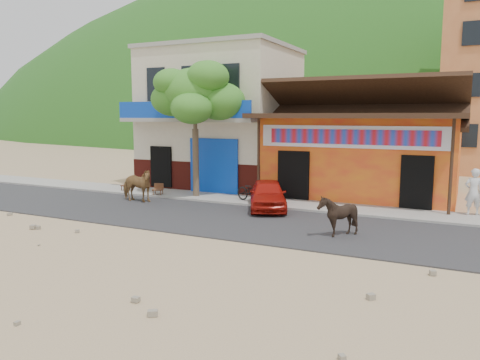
{
  "coord_description": "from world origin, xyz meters",
  "views": [
    {
      "loc": [
        6.27,
        -12.02,
        3.72
      ],
      "look_at": [
        -1.04,
        3.0,
        1.4
      ],
      "focal_mm": 35.0,
      "sensor_mm": 36.0,
      "label": 1
    }
  ],
  "objects_px": {
    "tree": "(195,129)",
    "cafe_chair_left": "(158,184)",
    "cow_tan": "(136,185)",
    "scooter": "(253,191)",
    "cafe_chair_right": "(127,181)",
    "cow_dark": "(338,215)",
    "red_car": "(268,194)",
    "pedestrian": "(473,192)"
  },
  "relations": [
    {
      "from": "tree",
      "to": "scooter",
      "type": "bearing_deg",
      "value": -4.63
    },
    {
      "from": "cow_tan",
      "to": "cafe_chair_right",
      "type": "xyz_separation_m",
      "value": [
        -2.03,
        1.82,
        -0.16
      ]
    },
    {
      "from": "tree",
      "to": "cafe_chair_right",
      "type": "relative_size",
      "value": 6.36
    },
    {
      "from": "cafe_chair_left",
      "to": "cafe_chair_right",
      "type": "distance_m",
      "value": 2.09
    },
    {
      "from": "scooter",
      "to": "red_car",
      "type": "bearing_deg",
      "value": -108.66
    },
    {
      "from": "scooter",
      "to": "cafe_chair_right",
      "type": "relative_size",
      "value": 1.82
    },
    {
      "from": "tree",
      "to": "cafe_chair_left",
      "type": "distance_m",
      "value": 3.11
    },
    {
      "from": "cafe_chair_left",
      "to": "pedestrian",
      "type": "bearing_deg",
      "value": -14.04
    },
    {
      "from": "red_car",
      "to": "pedestrian",
      "type": "xyz_separation_m",
      "value": [
        7.27,
        1.9,
        0.35
      ]
    },
    {
      "from": "red_car",
      "to": "pedestrian",
      "type": "relative_size",
      "value": 2.02
    },
    {
      "from": "tree",
      "to": "cafe_chair_left",
      "type": "relative_size",
      "value": 6.43
    },
    {
      "from": "cow_dark",
      "to": "cow_tan",
      "type": "bearing_deg",
      "value": -110.79
    },
    {
      "from": "tree",
      "to": "cow_dark",
      "type": "xyz_separation_m",
      "value": [
        7.44,
        -3.95,
        -2.44
      ]
    },
    {
      "from": "tree",
      "to": "cow_tan",
      "type": "xyz_separation_m",
      "value": [
        -1.77,
        -1.99,
        -2.36
      ]
    },
    {
      "from": "tree",
      "to": "cafe_chair_left",
      "type": "height_order",
      "value": "tree"
    },
    {
      "from": "tree",
      "to": "cafe_chair_right",
      "type": "distance_m",
      "value": 4.56
    },
    {
      "from": "cow_dark",
      "to": "cafe_chair_left",
      "type": "xyz_separation_m",
      "value": [
        -9.18,
        3.45,
        -0.1
      ]
    },
    {
      "from": "scooter",
      "to": "cafe_chair_left",
      "type": "distance_m",
      "value": 4.64
    },
    {
      "from": "scooter",
      "to": "cafe_chair_right",
      "type": "height_order",
      "value": "cafe_chair_right"
    },
    {
      "from": "cow_tan",
      "to": "cafe_chair_left",
      "type": "relative_size",
      "value": 1.82
    },
    {
      "from": "cow_tan",
      "to": "cafe_chair_left",
      "type": "xyz_separation_m",
      "value": [
        0.03,
        1.49,
        -0.17
      ]
    },
    {
      "from": "red_car",
      "to": "scooter",
      "type": "bearing_deg",
      "value": 118.04
    },
    {
      "from": "scooter",
      "to": "cafe_chair_left",
      "type": "xyz_separation_m",
      "value": [
        -4.63,
        -0.27,
        0.01
      ]
    },
    {
      "from": "pedestrian",
      "to": "cafe_chair_left",
      "type": "relative_size",
      "value": 1.82
    },
    {
      "from": "cow_tan",
      "to": "scooter",
      "type": "bearing_deg",
      "value": -68.93
    },
    {
      "from": "cow_dark",
      "to": "scooter",
      "type": "relative_size",
      "value": 0.75
    },
    {
      "from": "cow_dark",
      "to": "cafe_chair_left",
      "type": "height_order",
      "value": "cow_dark"
    },
    {
      "from": "red_car",
      "to": "cafe_chair_right",
      "type": "distance_m",
      "value": 7.74
    },
    {
      "from": "cow_dark",
      "to": "cafe_chair_left",
      "type": "bearing_deg",
      "value": -119.37
    },
    {
      "from": "cow_tan",
      "to": "cow_dark",
      "type": "bearing_deg",
      "value": -101.54
    },
    {
      "from": "tree",
      "to": "cow_tan",
      "type": "relative_size",
      "value": 3.54
    },
    {
      "from": "cow_dark",
      "to": "cafe_chair_left",
      "type": "distance_m",
      "value": 9.8
    },
    {
      "from": "cafe_chair_left",
      "to": "cow_tan",
      "type": "bearing_deg",
      "value": -111.46
    },
    {
      "from": "pedestrian",
      "to": "cafe_chair_right",
      "type": "distance_m",
      "value": 15.01
    },
    {
      "from": "scooter",
      "to": "cow_tan",
      "type": "bearing_deg",
      "value": 129.25
    },
    {
      "from": "tree",
      "to": "cow_tan",
      "type": "height_order",
      "value": "tree"
    },
    {
      "from": "cow_tan",
      "to": "cafe_chair_left",
      "type": "height_order",
      "value": "cow_tan"
    },
    {
      "from": "cow_tan",
      "to": "pedestrian",
      "type": "bearing_deg",
      "value": -76.96
    },
    {
      "from": "scooter",
      "to": "pedestrian",
      "type": "height_order",
      "value": "pedestrian"
    },
    {
      "from": "cow_tan",
      "to": "red_car",
      "type": "bearing_deg",
      "value": -79.65
    },
    {
      "from": "scooter",
      "to": "cafe_chair_left",
      "type": "bearing_deg",
      "value": 111.92
    },
    {
      "from": "cow_tan",
      "to": "scooter",
      "type": "distance_m",
      "value": 4.99
    }
  ]
}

